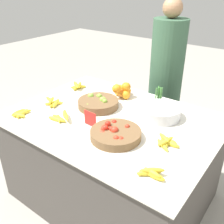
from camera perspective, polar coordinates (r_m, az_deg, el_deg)
name	(u,v)px	position (r m, az deg, el deg)	size (l,w,h in m)	color
ground_plane	(112,193)	(2.52, 0.00, -17.31)	(12.00, 12.00, 0.00)	#A39E93
market_table	(112,159)	(2.25, 0.00, -10.12)	(1.59, 1.18, 0.80)	#4C4742
lime_bowl	(98,103)	(2.19, -3.07, 1.94)	(0.34, 0.34, 0.09)	brown
tomato_basket	(116,134)	(1.77, 0.77, -4.77)	(0.35, 0.35, 0.09)	brown
orange_pile	(122,91)	(2.38, 2.29, 4.69)	(0.20, 0.22, 0.14)	orange
metal_bowl	(160,112)	(2.06, 10.44, -0.03)	(0.31, 0.31, 0.09)	silver
price_sign	(90,119)	(1.91, -4.77, -1.50)	(0.11, 0.01, 0.11)	red
veg_bundle	(159,95)	(2.28, 10.13, 3.65)	(0.05, 0.06, 0.14)	#428438
banana_bunch_front_left	(61,117)	(2.03, -11.02, -1.05)	(0.20, 0.15, 0.06)	yellow
banana_bunch_back_center	(166,142)	(1.75, 11.69, -6.35)	(0.17, 0.16, 0.05)	yellow
banana_bunch_front_center	(53,102)	(2.28, -12.66, 2.03)	(0.18, 0.16, 0.05)	yellow
banana_bunch_middle_left	(152,173)	(1.49, 8.61, -12.90)	(0.16, 0.12, 0.05)	yellow
banana_bunch_middle_right	(78,86)	(2.58, -7.48, 5.59)	(0.15, 0.16, 0.06)	yellow
banana_bunch_front_right	(21,113)	(2.18, -19.29, -0.30)	(0.12, 0.16, 0.04)	yellow
vendor_person	(165,85)	(2.87, 11.46, 5.81)	(0.34, 0.34, 1.60)	#385B42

